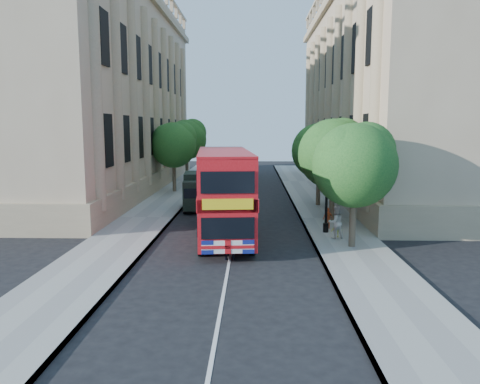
# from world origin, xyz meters

# --- Properties ---
(ground) EXTENTS (120.00, 120.00, 0.00)m
(ground) POSITION_xyz_m (0.00, 0.00, 0.00)
(ground) COLOR black
(ground) RESTS_ON ground
(pavement_right) EXTENTS (3.50, 80.00, 0.12)m
(pavement_right) POSITION_xyz_m (5.75, 10.00, 0.06)
(pavement_right) COLOR gray
(pavement_right) RESTS_ON ground
(pavement_left) EXTENTS (3.50, 80.00, 0.12)m
(pavement_left) POSITION_xyz_m (-5.75, 10.00, 0.06)
(pavement_left) COLOR gray
(pavement_left) RESTS_ON ground
(building_right) EXTENTS (12.00, 38.00, 18.00)m
(building_right) POSITION_xyz_m (13.80, 24.00, 9.00)
(building_right) COLOR tan
(building_right) RESTS_ON ground
(building_left) EXTENTS (12.00, 38.00, 18.00)m
(building_left) POSITION_xyz_m (-13.80, 24.00, 9.00)
(building_left) COLOR tan
(building_left) RESTS_ON ground
(tree_right_near) EXTENTS (4.00, 4.00, 6.08)m
(tree_right_near) POSITION_xyz_m (5.84, 3.03, 4.25)
(tree_right_near) COLOR #473828
(tree_right_near) RESTS_ON ground
(tree_right_mid) EXTENTS (4.20, 4.20, 6.37)m
(tree_right_mid) POSITION_xyz_m (5.84, 9.03, 4.45)
(tree_right_mid) COLOR #473828
(tree_right_mid) RESTS_ON ground
(tree_right_far) EXTENTS (4.00, 4.00, 6.15)m
(tree_right_far) POSITION_xyz_m (5.84, 15.03, 4.31)
(tree_right_far) COLOR #473828
(tree_right_far) RESTS_ON ground
(tree_left_far) EXTENTS (4.00, 4.00, 6.30)m
(tree_left_far) POSITION_xyz_m (-5.96, 22.03, 4.44)
(tree_left_far) COLOR #473828
(tree_left_far) RESTS_ON ground
(tree_left_back) EXTENTS (4.20, 4.20, 6.65)m
(tree_left_back) POSITION_xyz_m (-5.96, 30.03, 4.71)
(tree_left_back) COLOR #473828
(tree_left_back) RESTS_ON ground
(lamp_post) EXTENTS (0.32, 0.32, 5.16)m
(lamp_post) POSITION_xyz_m (5.00, 6.00, 2.51)
(lamp_post) COLOR black
(lamp_post) RESTS_ON pavement_right
(double_decker_bus) EXTENTS (3.49, 9.97, 4.51)m
(double_decker_bus) POSITION_xyz_m (-0.50, 5.06, 2.50)
(double_decker_bus) COLOR #B70C12
(double_decker_bus) RESTS_ON ground
(box_van) EXTENTS (2.24, 4.67, 2.59)m
(box_van) POSITION_xyz_m (-2.89, 13.37, 1.27)
(box_van) COLOR black
(box_van) RESTS_ON ground
(police_constable) EXTENTS (0.81, 0.65, 1.94)m
(police_constable) POSITION_xyz_m (-0.02, 1.00, 0.97)
(police_constable) COLOR black
(police_constable) RESTS_ON ground
(woman_pedestrian) EXTENTS (0.98, 0.86, 1.70)m
(woman_pedestrian) POSITION_xyz_m (5.28, 4.59, 0.97)
(woman_pedestrian) COLOR beige
(woman_pedestrian) RESTS_ON pavement_right
(child_a) EXTENTS (0.75, 0.61, 1.19)m
(child_a) POSITION_xyz_m (5.25, 6.90, 0.72)
(child_a) COLOR #C44B22
(child_a) RESTS_ON pavement_right
(child_b) EXTENTS (0.66, 0.48, 0.93)m
(child_b) POSITION_xyz_m (5.39, 4.85, 0.58)
(child_b) COLOR #D8D649
(child_b) RESTS_ON pavement_right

